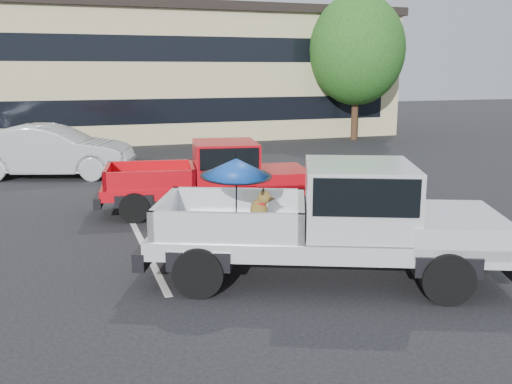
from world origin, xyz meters
TOP-DOWN VIEW (x-y plane):
  - ground at (0.00, 0.00)m, footprint 90.00×90.00m
  - stripe_left at (-3.00, 2.00)m, footprint 0.12×5.00m
  - stripe_right at (3.00, 2.00)m, footprint 0.12×5.00m
  - motel_building at (2.00, 20.99)m, footprint 20.40×8.40m
  - tree_right at (9.00, 16.00)m, footprint 4.46×4.46m
  - tree_back at (6.00, 24.00)m, footprint 4.68×4.68m
  - silver_pickup at (-0.21, -0.61)m, footprint 6.00×4.02m
  - red_pickup at (-0.87, 4.45)m, footprint 5.22×2.51m
  - silver_sedan at (-4.69, 10.33)m, footprint 5.25×3.11m

SIDE VIEW (x-z plane):
  - ground at x=0.00m, z-range 0.00..0.00m
  - stripe_left at x=-3.00m, z-range 0.00..0.01m
  - stripe_right at x=3.00m, z-range 0.00..0.01m
  - silver_sedan at x=-4.69m, z-range 0.00..1.63m
  - red_pickup at x=-0.87m, z-range 0.08..1.73m
  - silver_pickup at x=-0.21m, z-range 0.02..2.08m
  - motel_building at x=2.00m, z-range 0.06..6.36m
  - tree_right at x=9.00m, z-range 0.82..7.60m
  - tree_back at x=6.00m, z-range 0.86..7.97m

